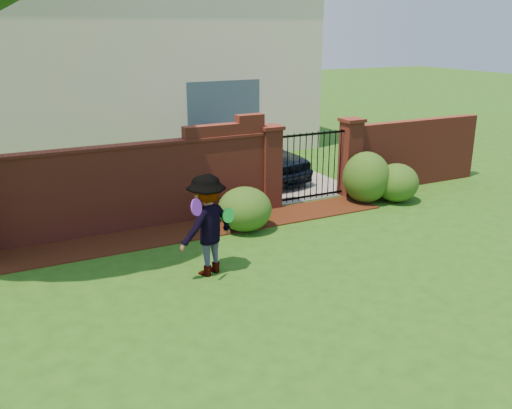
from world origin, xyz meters
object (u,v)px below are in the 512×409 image
frisbee_purple (196,207)px  frisbee_green (228,215)px  man (208,226)px  car (254,154)px

frisbee_purple → frisbee_green: bearing=27.1°
man → frisbee_green: bearing=155.1°
frisbee_green → man: bearing=177.2°
man → frisbee_purple: 0.68m
car → man: bearing=-134.9°
car → frisbee_purple: (-3.74, -5.49, 0.64)m
frisbee_purple → frisbee_green: frisbee_purple is taller
frisbee_purple → car: bearing=55.7°
car → frisbee_green: (-3.06, -5.14, 0.30)m
frisbee_purple → frisbee_green: size_ratio=1.06×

